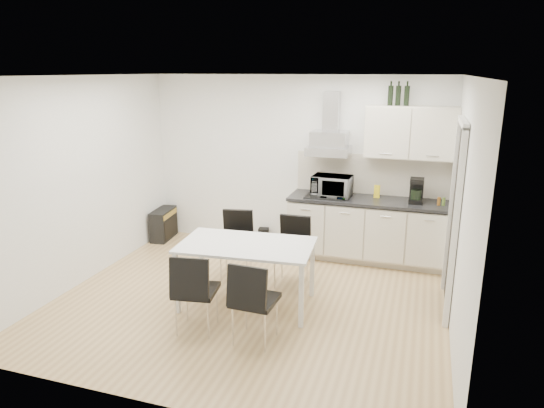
# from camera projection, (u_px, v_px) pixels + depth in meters

# --- Properties ---
(ground) EXTENTS (4.50, 4.50, 0.00)m
(ground) POSITION_uv_depth(u_px,v_px,m) (250.00, 300.00, 5.80)
(ground) COLOR tan
(ground) RESTS_ON ground
(wall_back) EXTENTS (4.50, 0.10, 2.60)m
(wall_back) POSITION_uv_depth(u_px,v_px,m) (295.00, 164.00, 7.29)
(wall_back) COLOR white
(wall_back) RESTS_ON ground
(wall_front) EXTENTS (4.50, 0.10, 2.60)m
(wall_front) POSITION_uv_depth(u_px,v_px,m) (155.00, 259.00, 3.62)
(wall_front) COLOR white
(wall_front) RESTS_ON ground
(wall_left) EXTENTS (0.10, 4.00, 2.60)m
(wall_left) POSITION_uv_depth(u_px,v_px,m) (82.00, 182.00, 6.11)
(wall_left) COLOR white
(wall_left) RESTS_ON ground
(wall_right) EXTENTS (0.10, 4.00, 2.60)m
(wall_right) POSITION_uv_depth(u_px,v_px,m) (462.00, 212.00, 4.79)
(wall_right) COLOR white
(wall_right) RESTS_ON ground
(ceiling) EXTENTS (4.50, 4.50, 0.00)m
(ceiling) POSITION_uv_depth(u_px,v_px,m) (247.00, 76.00, 5.10)
(ceiling) COLOR white
(ceiling) RESTS_ON wall_back
(doorway) EXTENTS (0.08, 1.04, 2.10)m
(doorway) POSITION_uv_depth(u_px,v_px,m) (453.00, 220.00, 5.37)
(doorway) COLOR white
(doorway) RESTS_ON ground
(kitchenette) EXTENTS (2.22, 0.64, 2.52)m
(kitchenette) POSITION_uv_depth(u_px,v_px,m) (371.00, 205.00, 6.82)
(kitchenette) COLOR beige
(kitchenette) RESTS_ON ground
(dining_table) EXTENTS (1.58, 0.98, 0.75)m
(dining_table) POSITION_uv_depth(u_px,v_px,m) (246.00, 250.00, 5.53)
(dining_table) COLOR white
(dining_table) RESTS_ON ground
(chair_far_left) EXTENTS (0.53, 0.57, 0.88)m
(chair_far_left) POSITION_uv_depth(u_px,v_px,m) (236.00, 246.00, 6.34)
(chair_far_left) COLOR black
(chair_far_left) RESTS_ON ground
(chair_far_right) EXTENTS (0.45, 0.51, 0.88)m
(chair_far_right) POSITION_uv_depth(u_px,v_px,m) (291.00, 253.00, 6.10)
(chair_far_right) COLOR black
(chair_far_right) RESTS_ON ground
(chair_near_left) EXTENTS (0.51, 0.56, 0.88)m
(chair_near_left) POSITION_uv_depth(u_px,v_px,m) (196.00, 291.00, 5.03)
(chair_near_left) COLOR black
(chair_near_left) RESTS_ON ground
(chair_near_right) EXTENTS (0.46, 0.52, 0.88)m
(chair_near_right) POSITION_uv_depth(u_px,v_px,m) (255.00, 301.00, 4.82)
(chair_near_right) COLOR black
(chair_near_right) RESTS_ON ground
(guitar_amp) EXTENTS (0.32, 0.61, 0.49)m
(guitar_amp) POSITION_uv_depth(u_px,v_px,m) (164.00, 224.00, 7.87)
(guitar_amp) COLOR black
(guitar_amp) RESTS_ON ground
(floor_speaker) EXTENTS (0.17, 0.16, 0.26)m
(floor_speaker) POSITION_uv_depth(u_px,v_px,m) (264.00, 236.00, 7.65)
(floor_speaker) COLOR black
(floor_speaker) RESTS_ON ground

